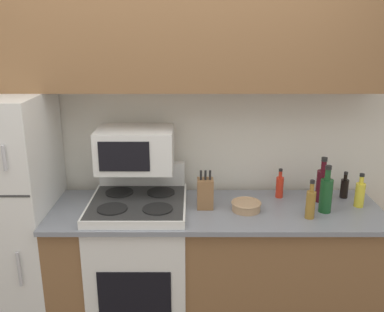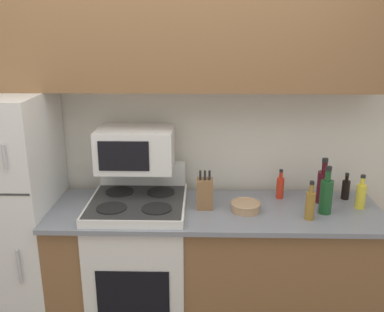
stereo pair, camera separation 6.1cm
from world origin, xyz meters
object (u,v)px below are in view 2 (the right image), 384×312
object	(u,v)px
microwave	(135,149)
bottle_wine_green	(326,195)
refrigerator	(5,217)
bottle_vinegar	(310,204)
bottle_hot_sauce	(280,187)
bottle_wine_red	(323,185)
bowl	(246,206)
stove	(140,264)
bottle_soy_sauce	(346,189)
bottle_cooking_spray	(361,195)
knife_block	(205,193)

from	to	relation	value
microwave	bottle_wine_green	distance (m)	1.22
refrigerator	bottle_wine_green	size ratio (longest dim) A/B	5.37
bottle_vinegar	bottle_hot_sauce	size ratio (longest dim) A/B	1.20
refrigerator	bottle_wine_red	size ratio (longest dim) A/B	5.37
refrigerator	bowl	xyz separation A→B (m)	(1.55, -0.06, 0.12)
bowl	bottle_wine_red	bearing A→B (deg)	16.00
stove	bottle_soy_sauce	world-z (taller)	stove
bowl	bottle_wine_red	xyz separation A→B (m)	(0.51, 0.15, 0.09)
microwave	bottle_hot_sauce	size ratio (longest dim) A/B	2.40
microwave	bottle_vinegar	distance (m)	1.13
bottle_wine_red	microwave	bearing A→B (deg)	179.15
bowl	bottle_cooking_spray	distance (m)	0.73
refrigerator	bottle_hot_sauce	xyz separation A→B (m)	(1.80, 0.15, 0.17)
bottle_wine_green	bottle_vinegar	bearing A→B (deg)	-142.39
stove	bottle_vinegar	bearing A→B (deg)	-7.67
refrigerator	stove	bearing A→B (deg)	-2.02
bottle_soy_sauce	bottle_cooking_spray	world-z (taller)	bottle_cooking_spray
bowl	bottle_vinegar	distance (m)	0.39
knife_block	refrigerator	bearing A→B (deg)	178.99
bottle_wine_green	bottle_hot_sauce	size ratio (longest dim) A/B	1.50
microwave	bottle_wine_green	xyz separation A→B (m)	(1.18, -0.18, -0.23)
refrigerator	knife_block	distance (m)	1.31
bottle_wine_red	bottle_hot_sauce	size ratio (longest dim) A/B	1.50
stove	bottle_soy_sauce	size ratio (longest dim) A/B	6.16
bottle_vinegar	bottle_cooking_spray	distance (m)	0.40
knife_block	bottle_wine_green	size ratio (longest dim) A/B	0.84
bottle_soy_sauce	bottle_hot_sauce	xyz separation A→B (m)	(-0.43, 0.00, 0.01)
bottle_cooking_spray	bottle_soy_sauce	bearing A→B (deg)	107.53
bottle_hot_sauce	bottle_wine_green	bearing A→B (deg)	-44.55
stove	bottle_vinegar	xyz separation A→B (m)	(1.04, -0.14, 0.50)
bowl	bottle_cooking_spray	bearing A→B (deg)	5.00
bottle_wine_green	refrigerator	bearing A→B (deg)	177.70
knife_block	bowl	bearing A→B (deg)	-9.30
bottle_wine_green	stove	bearing A→B (deg)	177.48
bowl	bottle_vinegar	xyz separation A→B (m)	(0.37, -0.11, 0.06)
bottle_hot_sauce	bottle_cooking_spray	size ratio (longest dim) A/B	0.91
refrigerator	bottle_cooking_spray	world-z (taller)	refrigerator
microwave	knife_block	size ratio (longest dim) A/B	1.91
microwave	bottle_soy_sauce	bearing A→B (deg)	1.95
bottle_wine_green	bottle_cooking_spray	xyz separation A→B (m)	(0.24, 0.08, -0.03)
bottle_wine_green	microwave	bearing A→B (deg)	171.32
bottle_soy_sauce	knife_block	bearing A→B (deg)	-169.77
refrigerator	bottle_vinegar	bearing A→B (deg)	-5.11
bottle_wine_red	bottle_vinegar	bearing A→B (deg)	-119.01
knife_block	bottle_cooking_spray	world-z (taller)	knife_block
refrigerator	bottle_vinegar	distance (m)	1.93
stove	bottle_soy_sauce	distance (m)	1.45
refrigerator	bottle_soy_sauce	xyz separation A→B (m)	(2.23, 0.15, 0.16)
bottle_cooking_spray	bottle_wine_green	bearing A→B (deg)	-161.54
bottle_hot_sauce	bottle_cooking_spray	xyz separation A→B (m)	(0.48, -0.15, 0.01)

